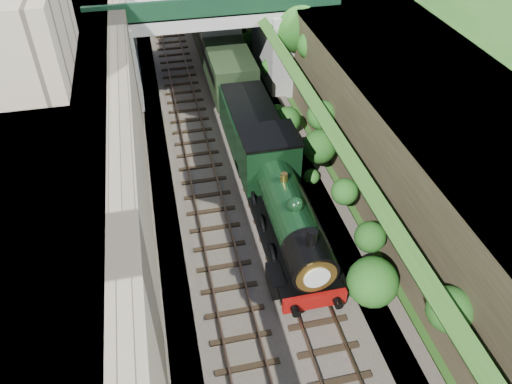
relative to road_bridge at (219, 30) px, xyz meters
name	(u,v)px	position (x,y,z in m)	size (l,w,h in m)	color
ground	(303,376)	(-0.94, -24.00, -4.08)	(160.00, 160.00, 0.00)	#1E4714
trackbed	(218,111)	(-0.94, -4.00, -3.98)	(10.00, 90.00, 0.20)	#473F38
retaining_wall	(127,72)	(-6.44, -4.00, -0.58)	(1.00, 90.00, 7.00)	#756B56
street_plateau_left	(68,78)	(-9.94, -4.00, -0.58)	(6.00, 90.00, 7.00)	#262628
street_plateau_right	(355,55)	(8.56, -4.00, -0.95)	(8.00, 90.00, 6.25)	#262628
embankment_slope	(296,80)	(3.99, -5.61, -1.44)	(4.42, 90.00, 6.36)	#1E4714
track_left	(188,112)	(-2.94, -4.00, -3.83)	(2.50, 90.00, 0.20)	black
track_right	(235,107)	(0.26, -4.00, -3.83)	(2.50, 90.00, 0.20)	black
road_bridge	(219,30)	(0.00, 0.00, 0.00)	(16.00, 6.40, 7.25)	gray
building_near	(17,26)	(-10.44, -10.00, 4.92)	(4.00, 8.00, 4.00)	gray
tree	(297,27)	(4.97, -2.06, 0.57)	(3.60, 3.80, 6.60)	black
locomotive	(284,206)	(0.26, -16.48, -2.18)	(3.10, 10.22, 3.83)	black
tender	(251,129)	(0.26, -9.11, -2.46)	(2.70, 6.00, 3.05)	black
coach_front	(216,38)	(0.26, 3.49, -2.03)	(2.90, 18.00, 3.70)	black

